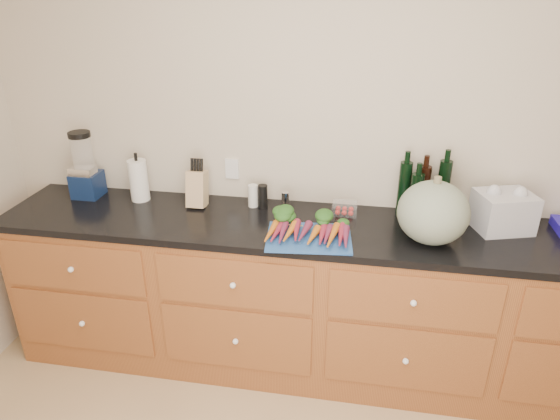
% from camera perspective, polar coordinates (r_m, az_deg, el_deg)
% --- Properties ---
extents(wall_back, '(4.10, 0.05, 2.60)m').
position_cam_1_polar(wall_back, '(2.85, 6.35, 7.59)').
color(wall_back, beige).
rests_on(wall_back, ground).
extents(cabinets, '(3.60, 0.64, 0.90)m').
position_cam_1_polar(cabinets, '(2.93, 5.10, -10.41)').
color(cabinets, brown).
rests_on(cabinets, ground).
extents(countertop, '(3.64, 0.62, 0.04)m').
position_cam_1_polar(countertop, '(2.69, 5.48, -2.19)').
color(countertop, black).
rests_on(countertop, cabinets).
extents(cutting_board, '(0.46, 0.36, 0.01)m').
position_cam_1_polar(cutting_board, '(2.55, 3.32, -3.15)').
color(cutting_board, '#224E92').
rests_on(cutting_board, countertop).
extents(carrots, '(0.43, 0.32, 0.06)m').
position_cam_1_polar(carrots, '(2.57, 3.45, -2.11)').
color(carrots, '#CA6817').
rests_on(carrots, cutting_board).
extents(squash, '(0.35, 0.35, 0.32)m').
position_cam_1_polar(squash, '(2.56, 17.10, -0.29)').
color(squash, slate).
rests_on(squash, countertop).
extents(blender_appliance, '(0.16, 0.16, 0.40)m').
position_cam_1_polar(blender_appliance, '(3.19, -21.41, 4.41)').
color(blender_appliance, '#0D1D40').
rests_on(blender_appliance, countertop).
extents(paper_towel, '(0.11, 0.11, 0.25)m').
position_cam_1_polar(paper_towel, '(3.06, -15.85, 3.28)').
color(paper_towel, white).
rests_on(paper_towel, countertop).
extents(knife_block, '(0.10, 0.10, 0.21)m').
position_cam_1_polar(knife_block, '(2.91, -9.44, 2.42)').
color(knife_block, tan).
rests_on(knife_block, countertop).
extents(grinder_salt, '(0.06, 0.06, 0.13)m').
position_cam_1_polar(grinder_salt, '(2.88, -3.10, 1.63)').
color(grinder_salt, silver).
rests_on(grinder_salt, countertop).
extents(grinder_pepper, '(0.05, 0.05, 0.13)m').
position_cam_1_polar(grinder_pepper, '(2.87, -1.98, 1.59)').
color(grinder_pepper, black).
rests_on(grinder_pepper, countertop).
extents(canister_chrome, '(0.04, 0.04, 0.10)m').
position_cam_1_polar(canister_chrome, '(2.85, 0.61, 1.10)').
color(canister_chrome, silver).
rests_on(canister_chrome, countertop).
extents(tomato_box, '(0.14, 0.11, 0.06)m').
position_cam_1_polar(tomato_box, '(2.82, 7.39, 0.19)').
color(tomato_box, white).
rests_on(tomato_box, countertop).
extents(bottles, '(0.27, 0.14, 0.33)m').
position_cam_1_polar(bottles, '(2.83, 15.90, 2.06)').
color(bottles, black).
rests_on(bottles, countertop).
extents(grocery_bag, '(0.33, 0.29, 0.20)m').
position_cam_1_polar(grocery_bag, '(2.84, 24.15, -0.16)').
color(grocery_bag, silver).
rests_on(grocery_bag, countertop).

